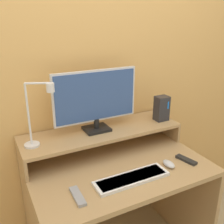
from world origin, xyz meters
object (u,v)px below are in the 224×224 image
Objects in this scene: router_dock at (162,108)px; remote_secondary at (186,160)px; desk_lamp at (38,114)px; remote_control at (78,196)px; monitor at (96,99)px; mouse at (169,164)px; keyboard at (132,178)px.

router_dock reaches higher than remote_secondary.
desk_lamp is 2.41× the size of remote_control.
monitor is 0.38m from desk_lamp.
remote_control is at bearing -178.36° from remote_secondary.
mouse is at bearing 2.18° from remote_control.
remote_control is at bearing -177.82° from mouse.
keyboard is 4.59× the size of mouse.
router_dock is 0.89m from remote_control.
desk_lamp reaches higher than mouse.
remote_control is at bearing -77.14° from desk_lamp.
mouse reaches higher than keyboard.
router_dock reaches higher than keyboard.
keyboard is 2.75× the size of remote_control.
router_dock is (0.87, 0.00, -0.11)m from desk_lamp.
keyboard is (-0.46, -0.37, -0.22)m from router_dock.
mouse reaches higher than remote_secondary.
remote_secondary is at bearing 2.39° from keyboard.
desk_lamp is 2.63× the size of remote_secondary.
desk_lamp is 2.12× the size of router_dock.
remote_secondary is (0.73, 0.02, 0.00)m from remote_control.
keyboard is (0.40, -0.36, -0.33)m from desk_lamp.
remote_control is 0.73m from remote_secondary.
keyboard is at bearing 0.68° from remote_control.
monitor is 0.54m from keyboard.
desk_lamp is (-0.38, -0.05, -0.02)m from monitor.
router_dock is at bearing -5.95° from monitor.
monitor is 0.62m from remote_control.
remote_control and remote_secondary have the same top height.
monitor is 5.96× the size of mouse.
mouse is 0.65× the size of remote_secondary.
remote_secondary is at bearing -0.69° from mouse.
router_dock is 1.90× the size of mouse.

